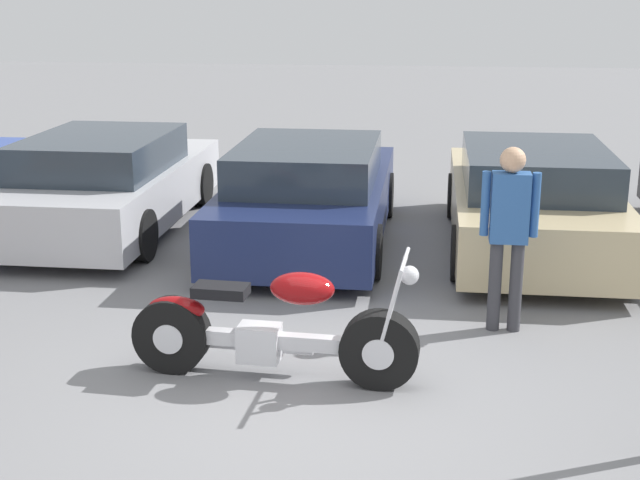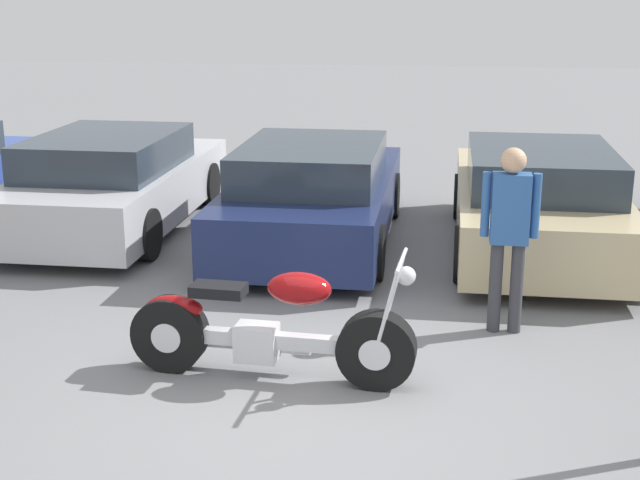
% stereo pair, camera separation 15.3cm
% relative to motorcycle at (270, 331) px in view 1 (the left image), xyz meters
% --- Properties ---
extents(ground_plane, '(60.00, 60.00, 0.00)m').
position_rel_motorcycle_xyz_m(ground_plane, '(0.36, -0.43, -0.41)').
color(ground_plane, slate).
extents(motorcycle, '(2.36, 0.62, 1.09)m').
position_rel_motorcycle_xyz_m(motorcycle, '(0.00, 0.00, 0.00)').
color(motorcycle, black).
rests_on(motorcycle, ground_plane).
extents(parked_car_silver, '(1.94, 4.44, 1.28)m').
position_rel_motorcycle_xyz_m(parked_car_silver, '(-2.91, 4.31, 0.20)').
color(parked_car_silver, '#BCBCC1').
rests_on(parked_car_silver, ground_plane).
extents(parked_car_navy, '(1.94, 4.44, 1.28)m').
position_rel_motorcycle_xyz_m(parked_car_navy, '(-0.22, 3.97, 0.20)').
color(parked_car_navy, '#19234C').
rests_on(parked_car_navy, ground_plane).
extents(parked_car_champagne, '(1.94, 4.44, 1.28)m').
position_rel_motorcycle_xyz_m(parked_car_champagne, '(2.47, 4.04, 0.20)').
color(parked_car_champagne, '#C6B284').
rests_on(parked_car_champagne, ground_plane).
extents(person_standing, '(0.52, 0.23, 1.73)m').
position_rel_motorcycle_xyz_m(person_standing, '(1.97, 1.31, 0.62)').
color(person_standing, '#38383D').
rests_on(person_standing, ground_plane).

